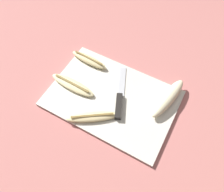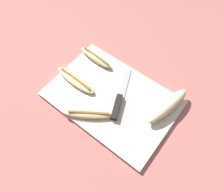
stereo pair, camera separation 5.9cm
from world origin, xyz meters
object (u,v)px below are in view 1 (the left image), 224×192
object	(u,v)px
banana_mellow_near	(92,117)
banana_bright_far	(168,98)
knife	(119,101)
banana_ripe_center	(89,60)
banana_soft_right	(72,85)

from	to	relation	value
banana_mellow_near	banana_bright_far	bearing A→B (deg)	43.29
knife	banana_bright_far	distance (m)	0.16
knife	banana_ripe_center	world-z (taller)	banana_ripe_center
knife	banana_ripe_center	xyz separation A→B (m)	(-0.18, 0.10, 0.00)
banana_ripe_center	banana_bright_far	world-z (taller)	banana_bright_far
knife	banana_ripe_center	size ratio (longest dim) A/B	1.34
banana_soft_right	banana_ripe_center	bearing A→B (deg)	93.60
knife	banana_mellow_near	distance (m)	0.11
banana_soft_right	banana_bright_far	distance (m)	0.33
knife	banana_mellow_near	size ratio (longest dim) A/B	1.26
banana_ripe_center	banana_bright_far	xyz separation A→B (m)	(0.32, -0.02, 0.01)
banana_ripe_center	banana_mellow_near	world-z (taller)	banana_ripe_center
banana_soft_right	banana_mellow_near	world-z (taller)	same
knife	banana_mellow_near	world-z (taller)	banana_mellow_near
banana_ripe_center	banana_mellow_near	bearing A→B (deg)	-55.52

